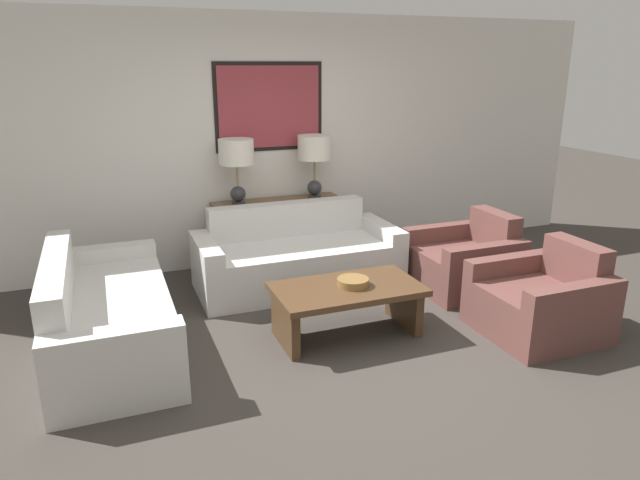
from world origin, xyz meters
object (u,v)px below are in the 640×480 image
object	(u,v)px
couch_by_back_wall	(297,259)
armchair_near_back_wall	(465,262)
table_lamp_left	(236,157)
coffee_table	(347,299)
console_table	(278,233)
armchair_near_camera	(541,302)
table_lamp_right	(314,153)
decorative_bowl	(353,282)
couch_by_side	(106,317)

from	to	relation	value
couch_by_back_wall	armchair_near_back_wall	size ratio (longest dim) A/B	2.24
table_lamp_left	coffee_table	size ratio (longest dim) A/B	0.57
console_table	armchair_near_camera	distance (m)	2.81
console_table	table_lamp_right	size ratio (longest dim) A/B	2.06
console_table	armchair_near_camera	bearing A→B (deg)	-57.23
console_table	armchair_near_back_wall	size ratio (longest dim) A/B	1.57
table_lamp_right	decorative_bowl	distance (m)	2.03
table_lamp_left	armchair_near_back_wall	distance (m)	2.53
table_lamp_right	decorative_bowl	world-z (taller)	table_lamp_right
coffee_table	console_table	bearing A→B (deg)	90.42
couch_by_side	armchair_near_camera	xyz separation A→B (m)	(3.34, -0.98, -0.01)
console_table	table_lamp_right	bearing A→B (deg)	0.00
couch_by_back_wall	decorative_bowl	xyz separation A→B (m)	(0.06, -1.21, 0.18)
coffee_table	armchair_near_camera	size ratio (longest dim) A/B	1.34
table_lamp_left	coffee_table	xyz separation A→B (m)	(0.44, -1.83, -0.91)
couch_by_back_wall	armchair_near_camera	xyz separation A→B (m)	(1.52, -1.73, -0.01)
couch_by_back_wall	coffee_table	xyz separation A→B (m)	(0.01, -1.20, 0.04)
couch_by_side	decorative_bowl	size ratio (longest dim) A/B	7.77
couch_by_back_wall	table_lamp_left	bearing A→B (deg)	123.97
table_lamp_left	table_lamp_right	distance (m)	0.85
console_table	armchair_near_back_wall	distance (m)	2.01
console_table	coffee_table	xyz separation A→B (m)	(0.01, -1.83, -0.05)
couch_by_back_wall	decorative_bowl	bearing A→B (deg)	-87.17
console_table	coffee_table	bearing A→B (deg)	-89.58
table_lamp_left	couch_by_back_wall	world-z (taller)	table_lamp_left
armchair_near_back_wall	table_lamp_left	bearing A→B (deg)	146.21
couch_by_side	armchair_near_back_wall	distance (m)	3.34
console_table	couch_by_side	world-z (taller)	couch_by_side
couch_by_side	armchair_near_camera	distance (m)	3.48
table_lamp_right	couch_by_side	world-z (taller)	table_lamp_right
table_lamp_left	couch_by_side	world-z (taller)	table_lamp_left
coffee_table	armchair_near_back_wall	distance (m)	1.60
table_lamp_right	armchair_near_camera	size ratio (longest dim) A/B	0.76
couch_by_back_wall	couch_by_side	xyz separation A→B (m)	(-1.82, -0.75, 0.00)
decorative_bowl	armchair_near_back_wall	bearing A→B (deg)	20.13
couch_by_back_wall	couch_by_side	distance (m)	1.97
table_lamp_left	armchair_near_back_wall	size ratio (longest dim) A/B	0.76
couch_by_side	armchair_near_camera	world-z (taller)	couch_by_side
console_table	armchair_near_camera	xyz separation A→B (m)	(1.52, -2.36, -0.10)
armchair_near_back_wall	armchair_near_camera	xyz separation A→B (m)	(0.00, -1.06, 0.00)
table_lamp_left	couch_by_side	xyz separation A→B (m)	(-1.39, -1.39, -0.95)
armchair_near_back_wall	couch_by_side	bearing A→B (deg)	-178.56
coffee_table	couch_by_back_wall	bearing A→B (deg)	90.64
couch_by_side	armchair_near_back_wall	world-z (taller)	couch_by_side
console_table	armchair_near_camera	world-z (taller)	armchair_near_camera
table_lamp_right	console_table	bearing A→B (deg)	180.00
armchair_near_camera	couch_by_back_wall	bearing A→B (deg)	131.32
console_table	couch_by_back_wall	xyz separation A→B (m)	(0.00, -0.63, -0.09)
table_lamp_right	armchair_near_camera	bearing A→B (deg)	-65.14
couch_by_back_wall	couch_by_side	size ratio (longest dim) A/B	1.00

